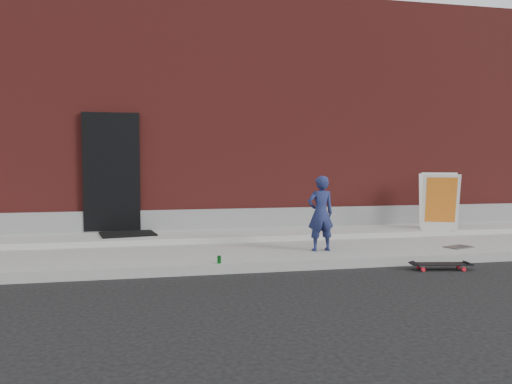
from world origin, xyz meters
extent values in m
plane|color=black|center=(0.00, 0.00, 0.00)|extent=(80.00, 80.00, 0.00)
cube|color=slate|center=(0.00, 1.50, 0.07)|extent=(20.00, 3.00, 0.15)
cube|color=gray|center=(0.00, 2.40, 0.20)|extent=(20.00, 1.20, 0.10)
cube|color=maroon|center=(0.00, 7.00, 2.50)|extent=(20.00, 8.00, 5.00)
cube|color=slate|center=(0.00, 2.97, 0.45)|extent=(20.00, 0.10, 0.40)
cube|color=black|center=(-2.60, 2.96, 1.40)|extent=(1.05, 0.12, 2.25)
imported|color=#1B234D|center=(0.82, 0.73, 0.76)|extent=(0.46, 0.32, 1.22)
cylinder|color=red|center=(2.62, -0.32, 0.03)|extent=(0.07, 0.05, 0.06)
cylinder|color=red|center=(2.59, -0.51, 0.03)|extent=(0.07, 0.05, 0.06)
cylinder|color=red|center=(2.03, -0.22, 0.03)|extent=(0.07, 0.05, 0.06)
cylinder|color=red|center=(2.00, -0.40, 0.03)|extent=(0.07, 0.05, 0.06)
cube|color=#9F9FA3|center=(2.60, -0.41, 0.07)|extent=(0.09, 0.20, 0.02)
cube|color=#9F9FA3|center=(2.01, -0.31, 0.07)|extent=(0.09, 0.20, 0.02)
cube|color=black|center=(2.31, -0.36, 0.09)|extent=(0.89, 0.37, 0.02)
cube|color=silver|center=(3.62, 1.77, 0.80)|extent=(0.74, 0.55, 1.10)
cube|color=silver|center=(3.81, 2.23, 0.80)|extent=(0.74, 0.55, 1.10)
cube|color=yellow|center=(3.61, 1.75, 0.75)|extent=(0.61, 0.43, 0.88)
cube|color=silver|center=(3.72, 2.00, 1.35)|extent=(0.64, 0.32, 0.06)
cylinder|color=#1A852B|center=(-0.92, 0.05, 0.20)|extent=(0.07, 0.07, 0.11)
cube|color=black|center=(-2.30, 2.53, 0.26)|extent=(1.09, 0.94, 0.03)
cube|color=#4C4D51|center=(3.21, 0.56, 0.16)|extent=(0.52, 0.42, 0.01)
camera|label=1|loc=(-1.83, -6.91, 1.58)|focal=35.00mm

